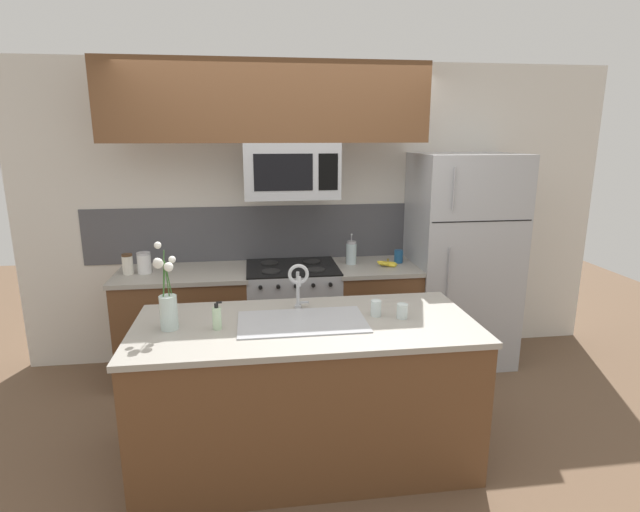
{
  "coord_description": "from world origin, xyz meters",
  "views": [
    {
      "loc": [
        -0.32,
        -3.13,
        2.0
      ],
      "look_at": [
        0.15,
        0.27,
        1.16
      ],
      "focal_mm": 28.0,
      "sensor_mm": 36.0,
      "label": 1
    }
  ],
  "objects_px": {
    "spare_glass": "(402,311)",
    "drinking_glass": "(376,308)",
    "banana_bunch": "(388,264)",
    "french_press": "(351,253)",
    "stove_range": "(293,318)",
    "dish_soap_bottle": "(217,318)",
    "refrigerator": "(460,260)",
    "microwave": "(291,170)",
    "storage_jar_medium": "(144,263)",
    "flower_vase": "(168,305)",
    "storage_jar_tall": "(128,264)",
    "coffee_tin": "(399,256)",
    "sink_faucet": "(298,280)"
  },
  "relations": [
    {
      "from": "storage_jar_medium",
      "to": "spare_glass",
      "type": "relative_size",
      "value": 1.89
    },
    {
      "from": "microwave",
      "to": "storage_jar_medium",
      "type": "xyz_separation_m",
      "value": [
        -1.19,
        0.02,
        -0.72
      ]
    },
    {
      "from": "storage_jar_tall",
      "to": "banana_bunch",
      "type": "height_order",
      "value": "storage_jar_tall"
    },
    {
      "from": "sink_faucet",
      "to": "dish_soap_bottle",
      "type": "distance_m",
      "value": 0.57
    },
    {
      "from": "stove_range",
      "to": "dish_soap_bottle",
      "type": "xyz_separation_m",
      "value": [
        -0.54,
        -1.29,
        0.52
      ]
    },
    {
      "from": "refrigerator",
      "to": "coffee_tin",
      "type": "height_order",
      "value": "refrigerator"
    },
    {
      "from": "french_press",
      "to": "banana_bunch",
      "type": "bearing_deg",
      "value": -22.6
    },
    {
      "from": "french_press",
      "to": "coffee_tin",
      "type": "relative_size",
      "value": 2.43
    },
    {
      "from": "stove_range",
      "to": "sink_faucet",
      "type": "distance_m",
      "value": 1.22
    },
    {
      "from": "stove_range",
      "to": "refrigerator",
      "type": "distance_m",
      "value": 1.56
    },
    {
      "from": "coffee_tin",
      "to": "spare_glass",
      "type": "height_order",
      "value": "coffee_tin"
    },
    {
      "from": "french_press",
      "to": "dish_soap_bottle",
      "type": "distance_m",
      "value": 1.71
    },
    {
      "from": "banana_bunch",
      "to": "spare_glass",
      "type": "bearing_deg",
      "value": -101.41
    },
    {
      "from": "storage_jar_tall",
      "to": "french_press",
      "type": "xyz_separation_m",
      "value": [
        1.83,
        0.07,
        0.02
      ]
    },
    {
      "from": "coffee_tin",
      "to": "refrigerator",
      "type": "bearing_deg",
      "value": -3.1
    },
    {
      "from": "coffee_tin",
      "to": "spare_glass",
      "type": "xyz_separation_m",
      "value": [
        -0.37,
        -1.31,
        -0.01
      ]
    },
    {
      "from": "drinking_glass",
      "to": "spare_glass",
      "type": "xyz_separation_m",
      "value": [
        0.15,
        -0.06,
        -0.0
      ]
    },
    {
      "from": "storage_jar_tall",
      "to": "drinking_glass",
      "type": "relative_size",
      "value": 1.65
    },
    {
      "from": "stove_range",
      "to": "dish_soap_bottle",
      "type": "height_order",
      "value": "dish_soap_bottle"
    },
    {
      "from": "coffee_tin",
      "to": "flower_vase",
      "type": "relative_size",
      "value": 0.22
    },
    {
      "from": "storage_jar_medium",
      "to": "banana_bunch",
      "type": "xyz_separation_m",
      "value": [
        2.0,
        -0.06,
        -0.06
      ]
    },
    {
      "from": "refrigerator",
      "to": "french_press",
      "type": "xyz_separation_m",
      "value": [
        -0.97,
        0.04,
        0.09
      ]
    },
    {
      "from": "flower_vase",
      "to": "spare_glass",
      "type": "bearing_deg",
      "value": -0.71
    },
    {
      "from": "drinking_glass",
      "to": "french_press",
      "type": "bearing_deg",
      "value": 85.53
    },
    {
      "from": "spare_glass",
      "to": "drinking_glass",
      "type": "bearing_deg",
      "value": 157.75
    },
    {
      "from": "microwave",
      "to": "banana_bunch",
      "type": "xyz_separation_m",
      "value": [
        0.81,
        -0.04,
        -0.79
      ]
    },
    {
      "from": "refrigerator",
      "to": "dish_soap_bottle",
      "type": "relative_size",
      "value": 11.18
    },
    {
      "from": "flower_vase",
      "to": "dish_soap_bottle",
      "type": "bearing_deg",
      "value": -8.2
    },
    {
      "from": "stove_range",
      "to": "drinking_glass",
      "type": "distance_m",
      "value": 1.37
    },
    {
      "from": "banana_bunch",
      "to": "french_press",
      "type": "bearing_deg",
      "value": 157.4
    },
    {
      "from": "storage_jar_medium",
      "to": "drinking_glass",
      "type": "xyz_separation_m",
      "value": [
        1.61,
        -1.2,
        -0.03
      ]
    },
    {
      "from": "drinking_glass",
      "to": "dish_soap_bottle",
      "type": "bearing_deg",
      "value": -175.03
    },
    {
      "from": "banana_bunch",
      "to": "drinking_glass",
      "type": "relative_size",
      "value": 1.89
    },
    {
      "from": "refrigerator",
      "to": "dish_soap_bottle",
      "type": "height_order",
      "value": "refrigerator"
    },
    {
      "from": "dish_soap_bottle",
      "to": "stove_range",
      "type": "bearing_deg",
      "value": 67.26
    },
    {
      "from": "coffee_tin",
      "to": "drinking_glass",
      "type": "height_order",
      "value": "coffee_tin"
    },
    {
      "from": "french_press",
      "to": "coffee_tin",
      "type": "height_order",
      "value": "french_press"
    },
    {
      "from": "dish_soap_bottle",
      "to": "spare_glass",
      "type": "distance_m",
      "value": 1.1
    },
    {
      "from": "storage_jar_tall",
      "to": "dish_soap_bottle",
      "type": "bearing_deg",
      "value": -58.66
    },
    {
      "from": "banana_bunch",
      "to": "refrigerator",
      "type": "bearing_deg",
      "value": 6.82
    },
    {
      "from": "refrigerator",
      "to": "coffee_tin",
      "type": "bearing_deg",
      "value": 176.9
    },
    {
      "from": "french_press",
      "to": "spare_glass",
      "type": "distance_m",
      "value": 1.33
    },
    {
      "from": "storage_jar_medium",
      "to": "dish_soap_bottle",
      "type": "xyz_separation_m",
      "value": [
        0.65,
        -1.29,
        -0.02
      ]
    },
    {
      "from": "microwave",
      "to": "dish_soap_bottle",
      "type": "bearing_deg",
      "value": -113.08
    },
    {
      "from": "dish_soap_bottle",
      "to": "microwave",
      "type": "bearing_deg",
      "value": 66.92
    },
    {
      "from": "french_press",
      "to": "sink_faucet",
      "type": "distance_m",
      "value": 1.23
    },
    {
      "from": "storage_jar_tall",
      "to": "coffee_tin",
      "type": "bearing_deg",
      "value": 1.61
    },
    {
      "from": "refrigerator",
      "to": "spare_glass",
      "type": "bearing_deg",
      "value": -125.77
    },
    {
      "from": "storage_jar_medium",
      "to": "flower_vase",
      "type": "bearing_deg",
      "value": -73.18
    },
    {
      "from": "storage_jar_tall",
      "to": "banana_bunch",
      "type": "bearing_deg",
      "value": -1.3
    }
  ]
}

